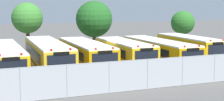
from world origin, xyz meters
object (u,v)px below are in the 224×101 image
object	(u,v)px
school_bus_2	(85,54)
tree_1	(27,19)
school_bus_5	(189,48)
tree_2	(93,20)
school_bus_0	(5,59)
school_bus_4	(158,51)
tree_3	(183,23)
school_bus_1	(47,56)
school_bus_3	(124,53)

from	to	relation	value
school_bus_2	tree_1	xyz separation A→B (m)	(-3.71, 11.09, 2.83)
school_bus_5	tree_2	xyz separation A→B (m)	(-6.81, 10.17, 2.57)
school_bus_0	school_bus_4	size ratio (longest dim) A/B	1.03
school_bus_4	tree_3	distance (m)	14.43
school_bus_2	school_bus_5	world-z (taller)	school_bus_5
school_bus_1	school_bus_5	bearing A→B (deg)	179.95
school_bus_0	tree_2	bearing A→B (deg)	-138.66
school_bus_3	tree_3	world-z (taller)	tree_3
school_bus_2	school_bus_4	size ratio (longest dim) A/B	0.94
school_bus_5	tree_2	distance (m)	12.51
school_bus_5	school_bus_2	bearing A→B (deg)	0.65
school_bus_4	school_bus_5	world-z (taller)	school_bus_5
school_bus_0	school_bus_1	xyz separation A→B (m)	(3.43, -0.13, 0.10)
school_bus_0	school_bus_5	size ratio (longest dim) A/B	1.24
school_bus_0	tree_1	distance (m)	11.88
school_bus_3	school_bus_0	bearing A→B (deg)	-1.70
school_bus_1	school_bus_5	distance (m)	14.14
school_bus_1	school_bus_5	size ratio (longest dim) A/B	1.25
tree_3	school_bus_4	bearing A→B (deg)	-133.07
school_bus_1	tree_2	size ratio (longest dim) A/B	1.85
school_bus_4	school_bus_2	bearing A→B (deg)	-4.00
tree_3	school_bus_3	bearing A→B (deg)	-142.04
school_bus_4	tree_3	bearing A→B (deg)	-133.74
tree_1	school_bus_1	bearing A→B (deg)	-88.34
school_bus_1	tree_1	distance (m)	11.57
tree_1	school_bus_4	bearing A→B (deg)	-46.66
school_bus_5	tree_2	world-z (taller)	tree_2
school_bus_1	tree_3	world-z (taller)	tree_3
school_bus_2	tree_1	world-z (taller)	tree_1
school_bus_1	tree_1	size ratio (longest dim) A/B	1.92
school_bus_2	tree_2	bearing A→B (deg)	-111.83
school_bus_5	tree_2	bearing A→B (deg)	-54.51
tree_3	school_bus_2	bearing A→B (deg)	-149.34
school_bus_4	tree_1	size ratio (longest dim) A/B	1.85
school_bus_2	school_bus_3	size ratio (longest dim) A/B	1.12
school_bus_3	tree_3	size ratio (longest dim) A/B	1.86
school_bus_1	school_bus_4	size ratio (longest dim) A/B	1.04
school_bus_2	school_bus_4	distance (m)	7.16
school_bus_3	school_bus_4	bearing A→B (deg)	179.60
school_bus_1	tree_3	distance (m)	22.77
school_bus_3	tree_2	xyz separation A→B (m)	(0.37, 10.36, 2.65)
tree_1	tree_3	size ratio (longest dim) A/B	1.21
tree_2	school_bus_0	bearing A→B (deg)	-137.07
school_bus_5	tree_1	distance (m)	18.55
school_bus_0	school_bus_3	distance (m)	10.39
school_bus_0	tree_2	size ratio (longest dim) A/B	1.84
school_bus_2	tree_3	size ratio (longest dim) A/B	2.09
school_bus_1	school_bus_3	size ratio (longest dim) A/B	1.24
school_bus_0	school_bus_3	size ratio (longest dim) A/B	1.24
school_bus_2	school_bus_3	bearing A→B (deg)	173.74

